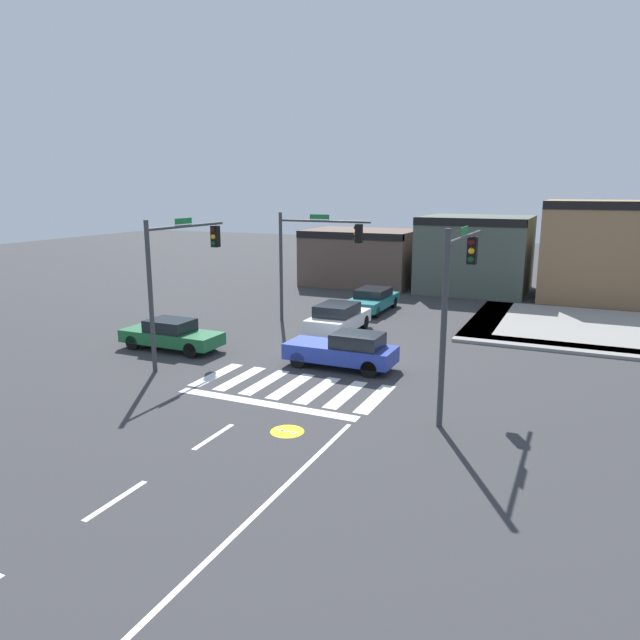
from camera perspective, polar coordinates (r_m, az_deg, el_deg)
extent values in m
plane|color=#353538|center=(25.97, 1.75, -3.42)|extent=(120.00, 120.00, 0.00)
cube|color=silver|center=(23.69, -9.90, -5.19)|extent=(0.53, 3.07, 0.01)
cube|color=silver|center=(23.11, -7.64, -5.56)|extent=(0.53, 3.07, 0.01)
cube|color=silver|center=(22.57, -5.27, -5.95)|extent=(0.53, 3.07, 0.01)
cube|color=silver|center=(22.08, -2.79, -6.34)|extent=(0.53, 3.07, 0.01)
cube|color=silver|center=(21.62, -0.19, -6.73)|extent=(0.53, 3.07, 0.01)
cube|color=silver|center=(21.22, 2.52, -7.13)|extent=(0.53, 3.07, 0.01)
cube|color=silver|center=(20.86, 5.33, -7.52)|extent=(0.53, 3.07, 0.01)
cube|color=white|center=(20.42, -5.37, -7.98)|extent=(6.80, 0.50, 0.01)
cube|color=white|center=(18.08, -10.16, -10.93)|extent=(0.16, 2.00, 0.01)
cube|color=white|center=(15.31, -18.97, -16.01)|extent=(0.16, 2.00, 0.01)
cube|color=white|center=(11.85, -15.16, -25.04)|extent=(0.14, 18.00, 0.01)
cylinder|color=yellow|center=(18.17, -3.16, -10.62)|extent=(1.03, 1.03, 0.01)
cylinder|color=white|center=(18.27, -3.81, -10.48)|extent=(0.16, 0.16, 0.00)
cylinder|color=white|center=(18.07, -2.50, -10.73)|extent=(0.16, 0.16, 0.00)
cube|color=white|center=(18.17, -3.16, -10.61)|extent=(0.46, 0.04, 0.00)
cube|color=gray|center=(29.14, 22.49, -2.46)|extent=(10.00, 1.60, 0.15)
cube|color=gray|center=(34.14, 15.79, 0.13)|extent=(1.60, 10.00, 0.15)
cube|color=gray|center=(33.81, 22.83, -0.51)|extent=(10.00, 10.00, 0.15)
cube|color=brown|center=(45.05, 4.02, 6.04)|extent=(8.02, 5.81, 4.09)
cube|color=black|center=(42.36, 2.76, 8.07)|extent=(8.02, 0.50, 0.50)
cube|color=#4C564C|center=(43.31, 14.69, 6.15)|extent=(7.24, 6.79, 5.22)
cube|color=black|center=(39.98, 14.08, 9.07)|extent=(7.24, 0.50, 0.50)
cube|color=#93704C|center=(42.23, 26.00, 5.92)|extent=(8.00, 5.93, 6.37)
cube|color=black|center=(39.29, 26.49, 9.78)|extent=(8.00, 0.50, 0.50)
cylinder|color=#383A3D|center=(32.48, -3.76, 5.09)|extent=(0.18, 0.18, 5.88)
cylinder|color=#383A3D|center=(31.13, 0.38, 9.46)|extent=(5.10, 0.12, 0.12)
cube|color=black|center=(30.43, 3.75, 8.27)|extent=(0.32, 0.32, 0.95)
sphere|color=#470A0A|center=(30.47, 3.45, 8.84)|extent=(0.22, 0.22, 0.22)
sphere|color=orange|center=(30.49, 3.44, 8.29)|extent=(0.22, 0.22, 0.22)
sphere|color=#0C3814|center=(30.51, 3.44, 7.73)|extent=(0.22, 0.22, 0.22)
cube|color=#197233|center=(31.22, -0.05, 9.87)|extent=(1.10, 0.03, 0.24)
cylinder|color=#383A3D|center=(23.93, -15.93, 2.06)|extent=(0.18, 0.18, 5.97)
cylinder|color=#383A3D|center=(25.60, -12.59, 8.79)|extent=(0.12, 5.08, 0.12)
cube|color=black|center=(27.27, -10.00, 7.90)|extent=(0.32, 0.32, 0.95)
sphere|color=#470A0A|center=(27.10, -10.23, 8.49)|extent=(0.22, 0.22, 0.22)
sphere|color=orange|center=(27.13, -10.20, 7.87)|extent=(0.22, 0.22, 0.22)
sphere|color=#0C3814|center=(27.15, -10.18, 7.25)|extent=(0.22, 0.22, 0.22)
cube|color=#197233|center=(25.39, -12.96, 9.24)|extent=(0.03, 1.10, 0.24)
cylinder|color=#383A3D|center=(17.97, 11.76, -1.03)|extent=(0.18, 0.18, 6.02)
cylinder|color=#383A3D|center=(20.15, 13.79, 7.76)|extent=(0.12, 5.32, 0.12)
cube|color=black|center=(21.52, 14.39, 6.47)|extent=(0.32, 0.32, 0.95)
sphere|color=#470A0A|center=(21.33, 14.35, 7.22)|extent=(0.22, 0.22, 0.22)
sphere|color=orange|center=(21.36, 14.31, 6.43)|extent=(0.22, 0.22, 0.22)
sphere|color=#0C3814|center=(21.39, 14.27, 5.65)|extent=(0.22, 0.22, 0.22)
cube|color=#197233|center=(19.87, 13.67, 8.34)|extent=(0.03, 1.10, 0.24)
cube|color=#1E6638|center=(27.58, -14.04, -1.60)|extent=(4.68, 1.71, 0.56)
cube|color=black|center=(27.48, -14.18, -0.49)|extent=(1.97, 1.51, 0.52)
cylinder|color=black|center=(28.09, -17.51, -2.07)|extent=(0.67, 0.22, 0.67)
cylinder|color=black|center=(29.18, -15.57, -1.41)|extent=(0.67, 0.22, 0.67)
cylinder|color=black|center=(26.12, -12.28, -2.85)|extent=(0.67, 0.22, 0.67)
cylinder|color=black|center=(27.29, -10.42, -2.11)|extent=(0.67, 0.22, 0.67)
cube|color=#196B70|center=(35.19, 4.99, 1.77)|extent=(1.94, 4.71, 0.57)
cube|color=black|center=(35.31, 5.13, 2.66)|extent=(1.71, 2.26, 0.46)
cylinder|color=black|center=(33.48, 5.45, 0.76)|extent=(0.22, 0.66, 0.66)
cylinder|color=black|center=(34.06, 2.72, 1.01)|extent=(0.22, 0.66, 0.66)
cylinder|color=black|center=(36.46, 7.09, 1.70)|extent=(0.22, 0.66, 0.66)
cylinder|color=black|center=(37.00, 4.55, 1.91)|extent=(0.22, 0.66, 0.66)
cube|color=#23389E|center=(24.13, 1.95, -3.14)|extent=(4.48, 1.72, 0.64)
cube|color=black|center=(23.71, 3.63, -1.94)|extent=(1.93, 1.51, 0.56)
cylinder|color=black|center=(24.16, -2.08, -3.83)|extent=(0.67, 0.22, 0.67)
cylinder|color=black|center=(25.45, -0.58, -2.97)|extent=(0.67, 0.22, 0.67)
cylinder|color=black|center=(23.02, 4.75, -4.71)|extent=(0.67, 0.22, 0.67)
cylinder|color=black|center=(24.37, 5.94, -3.74)|extent=(0.67, 0.22, 0.67)
cube|color=white|center=(29.73, 1.74, -0.08)|extent=(1.95, 4.38, 0.65)
cube|color=black|center=(29.47, 1.64, 1.01)|extent=(1.71, 2.25, 0.56)
cylinder|color=black|center=(28.14, 2.19, -1.42)|extent=(0.22, 0.71, 0.71)
cylinder|color=black|center=(28.81, -0.99, -1.08)|extent=(0.22, 0.71, 0.71)
cylinder|color=black|center=(30.84, 4.29, -0.20)|extent=(0.22, 0.71, 0.71)
cylinder|color=black|center=(31.46, 1.33, 0.09)|extent=(0.22, 0.71, 0.71)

